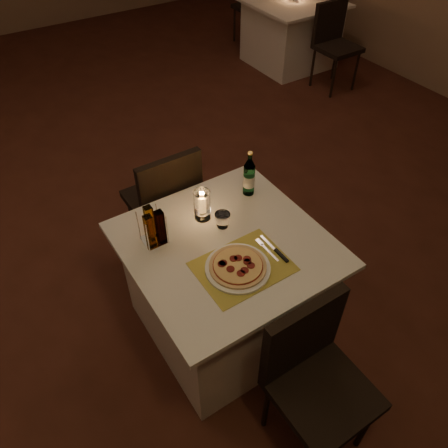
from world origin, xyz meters
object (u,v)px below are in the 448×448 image
chair_far (166,196)px  neighbor_table_right (291,33)px  main_table (226,287)px  plate (238,268)px  pizza (238,266)px  chair_near (313,369)px  hurricane_candle (202,203)px  water_bottle (249,177)px  tumbler (223,220)px

chair_far → neighbor_table_right: (2.79, 2.12, -0.18)m
main_table → plate: bearing=-105.5°
plate → pizza: bearing=111.5°
chair_near → hurricane_candle: bearing=90.0°
plate → water_bottle: size_ratio=1.13×
pizza → chair_far: bearing=86.8°
main_table → plate: 0.42m
neighbor_table_right → water_bottle: bearing=-133.8°
plate → hurricane_candle: 0.43m
chair_near → water_bottle: bearing=71.4°
chair_far → water_bottle: bearing=-53.3°
chair_near → pizza: size_ratio=3.21×
chair_near → hurricane_candle: 0.99m
pizza → water_bottle: (0.38, 0.45, 0.09)m
tumbler → hurricane_candle: (-0.06, 0.12, 0.06)m
chair_far → plate: bearing=-93.2°
neighbor_table_right → main_table: bearing=-134.6°
chair_far → chair_near: bearing=-90.0°
chair_near → water_bottle: 1.08m
chair_near → tumbler: bearing=86.2°
chair_far → plate: (-0.05, -0.89, 0.20)m
chair_near → pizza: (-0.05, 0.53, 0.22)m
chair_far → water_bottle: (0.33, -0.44, 0.30)m
main_table → chair_near: chair_near is taller
hurricane_candle → tumbler: bearing=-64.6°
main_table → water_bottle: bearing=39.2°
pizza → neighbor_table_right: bearing=46.7°
chair_near → hurricane_candle: size_ratio=5.06×
chair_near → hurricane_candle: (-0.00, 0.95, 0.29)m
main_table → chair_far: size_ratio=1.11×
pizza → hurricane_candle: size_ratio=1.58×
plate → water_bottle: (0.38, 0.45, 0.10)m
chair_far → hurricane_candle: (-0.00, -0.48, 0.29)m
tumbler → neighbor_table_right: (2.73, 2.71, -0.41)m
pizza → neighbor_table_right: size_ratio=0.28×
plate → tumbler: tumbler is taller
main_table → pizza: pizza is taller
chair_near → chair_far: 1.43m
main_table → chair_far: chair_far is taller
main_table → neighbor_table_right: (2.79, 2.83, 0.00)m
chair_far → tumbler: size_ratio=10.79×
chair_far → pizza: size_ratio=3.21×
chair_far → hurricane_candle: 0.56m
tumbler → water_bottle: water_bottle is taller
tumbler → water_bottle: bearing=28.7°
pizza → hurricane_candle: 0.42m
hurricane_candle → water_bottle: bearing=6.1°
plate → tumbler: (0.10, 0.30, 0.03)m
tumbler → hurricane_candle: hurricane_candle is taller
main_table → chair_near: bearing=-90.0°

